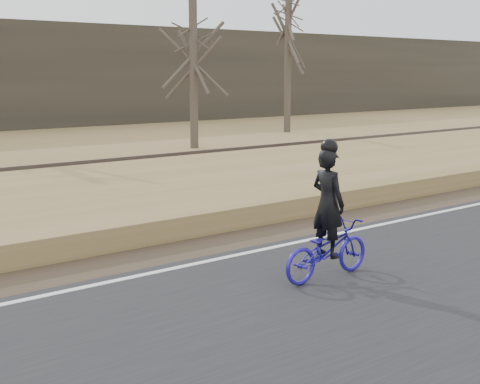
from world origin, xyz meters
TOP-DOWN VIEW (x-y plane):
  - cyclist at (5.11, -1.66)m, footprint 1.72×0.63m
  - bare_tree_right at (13.88, 14.85)m, footprint 0.36×0.36m
  - bare_tree_far_right at (22.09, 18.08)m, footprint 0.36×0.36m

SIDE VIEW (x-z plane):
  - cyclist at x=5.11m, z-range -0.33..1.83m
  - bare_tree_right at x=13.88m, z-range 0.00..6.92m
  - bare_tree_far_right at x=22.09m, z-range 0.00..7.38m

